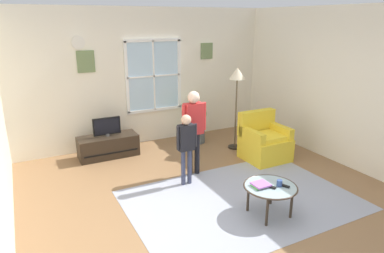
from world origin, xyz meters
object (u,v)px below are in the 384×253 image
remote_near_books (284,186)px  person_red_shirt (194,124)px  television (107,126)px  coffee_table (270,188)px  book_stack (261,185)px  cup (279,183)px  floor_lamp (237,82)px  tv_stand (108,146)px  armchair (264,142)px  remote_near_cup (271,187)px  person_black_shirt (186,142)px  potted_plant_by_window (197,121)px

remote_near_books → person_red_shirt: bearing=105.6°
television → remote_near_books: size_ratio=3.64×
coffee_table → book_stack: book_stack is taller
coffee_table → remote_near_books: size_ratio=5.07×
cup → floor_lamp: bearing=69.0°
tv_stand → floor_lamp: 2.75m
television → armchair: (2.55, -1.44, -0.27)m
remote_near_cup → book_stack: bearing=137.7°
person_black_shirt → remote_near_books: bearing=-62.2°
armchair → cup: armchair is taller
tv_stand → remote_near_cup: remote_near_cup is taller
tv_stand → remote_near_books: size_ratio=7.87×
remote_near_books → floor_lamp: 2.70m
person_black_shirt → armchair: bearing=9.1°
remote_near_books → remote_near_cup: size_ratio=1.00×
cup → person_black_shirt: bearing=116.8°
television → person_red_shirt: size_ratio=0.36×
person_red_shirt → floor_lamp: floor_lamp is taller
book_stack → potted_plant_by_window: 2.96m
person_black_shirt → person_red_shirt: (0.27, 0.27, 0.18)m
person_red_shirt → potted_plant_by_window: size_ratio=1.71×
armchair → person_red_shirt: person_red_shirt is taller
television → potted_plant_by_window: (1.87, -0.08, -0.13)m
tv_stand → person_black_shirt: bearing=-65.0°
tv_stand → cup: 3.43m
coffee_table → person_red_shirt: 1.69m
book_stack → person_red_shirt: size_ratio=0.16×
remote_near_cup → coffee_table: bearing=53.8°
television → person_black_shirt: bearing=-65.0°
tv_stand → coffee_table: (1.39, -3.03, 0.19)m
remote_near_cup → cup: bearing=-7.0°
remote_near_books → remote_near_cup: same height
cup → potted_plant_by_window: (0.38, 3.00, 0.01)m
coffee_table → cup: cup is taller
cup → remote_near_cup: bearing=173.0°
cup → potted_plant_by_window: size_ratio=0.10×
remote_near_books → potted_plant_by_window: size_ratio=0.17×
person_red_shirt → coffee_table: bearing=-78.8°
book_stack → armchair: bearing=50.0°
television → person_black_shirt: person_black_shirt is taller
television → cup: 3.42m
tv_stand → person_red_shirt: person_red_shirt is taller
cup → person_red_shirt: bearing=104.3°
cup → person_red_shirt: (-0.42, 1.63, 0.43)m
coffee_table → remote_near_cup: size_ratio=5.07×
armchair → tv_stand: bearing=150.4°
person_red_shirt → tv_stand: bearing=126.5°
television → potted_plant_by_window: size_ratio=0.61×
tv_stand → book_stack: (1.27, -2.98, 0.24)m
tv_stand → television: bearing=-90.0°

